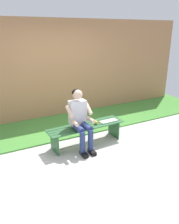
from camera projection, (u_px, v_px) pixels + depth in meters
name	position (u px, v px, depth m)	size (l,w,h in m)	color
ground_plane	(57.00, 185.00, 3.63)	(10.00, 7.00, 0.04)	beige
grass_strip	(61.00, 120.00, 6.19)	(9.00, 2.34, 0.03)	#478C38
brick_wall	(34.00, 71.00, 5.94)	(9.50, 0.24, 2.64)	#B27A51
bench_near	(86.00, 130.00, 4.80)	(1.71, 0.50, 0.43)	#2D6038
person_seated	(80.00, 118.00, 4.52)	(0.50, 0.69, 1.23)	silver
apple	(96.00, 122.00, 4.82)	(0.08, 0.08, 0.08)	gold
book_open	(109.00, 121.00, 4.96)	(0.42, 0.18, 0.02)	white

